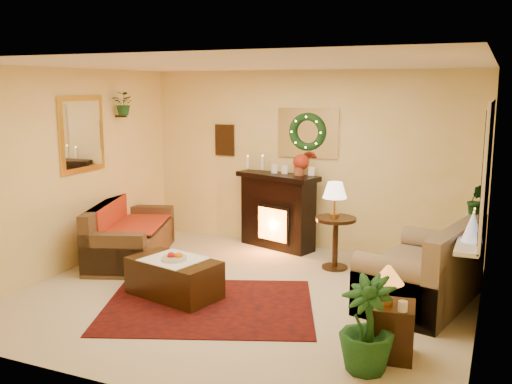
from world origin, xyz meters
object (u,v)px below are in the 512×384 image
at_px(sofa, 131,228).
at_px(side_table_round, 335,244).
at_px(loveseat, 421,266).
at_px(fireplace, 278,211).
at_px(end_table_square, 391,328).
at_px(coffee_table, 174,279).

bearing_deg(sofa, side_table_round, -5.80).
bearing_deg(loveseat, fireplace, 160.37).
distance_m(loveseat, side_table_round, 1.44).
bearing_deg(loveseat, side_table_round, 159.14).
relative_size(side_table_round, end_table_square, 1.41).
distance_m(sofa, end_table_square, 4.16).
bearing_deg(coffee_table, loveseat, 33.07).
distance_m(fireplace, coffee_table, 2.42).
bearing_deg(fireplace, loveseat, -15.11).
height_order(sofa, end_table_square, sofa).
distance_m(sofa, fireplace, 2.13).
xyz_separation_m(fireplace, loveseat, (2.26, -1.44, -0.13)).
relative_size(sofa, end_table_square, 3.80).
xyz_separation_m(fireplace, end_table_square, (2.20, -2.87, -0.28)).
distance_m(loveseat, coffee_table, 2.76).
distance_m(sofa, coffee_table, 1.70).
distance_m(sofa, side_table_round, 2.81).
height_order(fireplace, coffee_table, fireplace).
bearing_deg(side_table_round, loveseat, -33.76).
height_order(side_table_round, end_table_square, side_table_round).
bearing_deg(side_table_round, end_table_square, -62.92).
distance_m(sofa, loveseat, 3.93).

